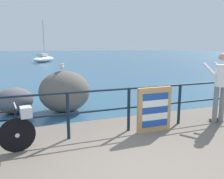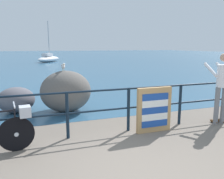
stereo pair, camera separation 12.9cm
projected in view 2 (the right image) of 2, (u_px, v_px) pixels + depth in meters
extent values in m
cube|color=#6B6056|center=(47.00, 67.00, 21.98)|extent=(120.00, 120.00, 0.10)
cube|color=#2D5675|center=(38.00, 55.00, 47.90)|extent=(120.00, 90.00, 0.01)
cylinder|color=black|center=(67.00, 115.00, 4.88)|extent=(0.07, 0.07, 1.02)
cylinder|color=black|center=(128.00, 109.00, 5.34)|extent=(0.07, 0.07, 1.02)
cylinder|color=black|center=(180.00, 104.00, 5.79)|extent=(0.07, 0.07, 1.02)
cylinder|color=black|center=(224.00, 100.00, 6.25)|extent=(0.07, 0.07, 1.02)
cylinder|color=black|center=(99.00, 91.00, 5.02)|extent=(9.83, 0.04, 0.04)
cylinder|color=black|center=(99.00, 111.00, 5.10)|extent=(9.83, 0.04, 0.04)
cylinder|color=black|center=(16.00, 134.00, 4.32)|extent=(0.66, 0.11, 0.66)
cylinder|color=#B7BCC6|center=(16.00, 134.00, 4.32)|extent=(0.09, 0.06, 0.08)
cylinder|color=black|center=(15.00, 120.00, 4.27)|extent=(0.03, 0.03, 0.57)
cylinder|color=#B7BCC6|center=(14.00, 105.00, 4.21)|extent=(0.08, 0.48, 0.03)
cube|color=#B7BCC6|center=(25.00, 111.00, 4.32)|extent=(0.22, 0.26, 0.20)
cylinder|color=slate|center=(217.00, 106.00, 5.81)|extent=(0.12, 0.12, 0.95)
ellipsoid|color=#513319|center=(214.00, 121.00, 5.95)|extent=(0.12, 0.27, 0.08)
cylinder|color=slate|center=(223.00, 105.00, 5.86)|extent=(0.12, 0.12, 0.95)
ellipsoid|color=#513319|center=(220.00, 121.00, 6.00)|extent=(0.12, 0.27, 0.08)
cylinder|color=white|center=(223.00, 76.00, 5.70)|extent=(0.28, 0.28, 0.55)
sphere|color=tan|center=(224.00, 57.00, 5.61)|extent=(0.20, 0.20, 0.20)
cylinder|color=white|center=(211.00, 70.00, 5.86)|extent=(0.12, 0.52, 0.34)
cylinder|color=white|center=(223.00, 69.00, 5.95)|extent=(0.12, 0.52, 0.34)
cube|color=tan|center=(154.00, 110.00, 5.27)|extent=(0.84, 0.09, 1.04)
cube|color=#1E479E|center=(155.00, 123.00, 5.28)|extent=(0.66, 0.01, 0.16)
cube|color=white|center=(155.00, 117.00, 5.26)|extent=(0.66, 0.01, 0.16)
cube|color=#1E479E|center=(155.00, 110.00, 5.23)|extent=(0.66, 0.01, 0.16)
cube|color=white|center=(155.00, 104.00, 5.20)|extent=(0.66, 0.01, 0.16)
cube|color=#1E479E|center=(156.00, 97.00, 5.17)|extent=(0.66, 0.01, 0.16)
ellipsoid|color=#605B56|center=(66.00, 91.00, 6.90)|extent=(1.50, 1.32, 1.24)
ellipsoid|color=#5B5A61|center=(16.00, 100.00, 6.86)|extent=(1.07, 1.00, 0.76)
cylinder|color=gold|center=(64.00, 70.00, 6.81)|extent=(0.01, 0.01, 0.06)
cylinder|color=gold|center=(62.00, 70.00, 6.79)|extent=(0.01, 0.01, 0.06)
ellipsoid|color=white|center=(63.00, 66.00, 6.78)|extent=(0.12, 0.26, 0.13)
ellipsoid|color=#9E9EA3|center=(63.00, 65.00, 6.80)|extent=(0.13, 0.24, 0.06)
sphere|color=white|center=(64.00, 64.00, 6.66)|extent=(0.08, 0.08, 0.08)
cone|color=gold|center=(64.00, 65.00, 6.62)|extent=(0.03, 0.05, 0.02)
ellipsoid|color=white|center=(49.00, 59.00, 28.34)|extent=(3.53, 4.38, 0.70)
cube|color=silver|center=(47.00, 55.00, 27.96)|extent=(1.39, 1.53, 0.36)
cylinder|color=#B2B2B7|center=(49.00, 39.00, 28.08)|extent=(0.10, 0.10, 4.20)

